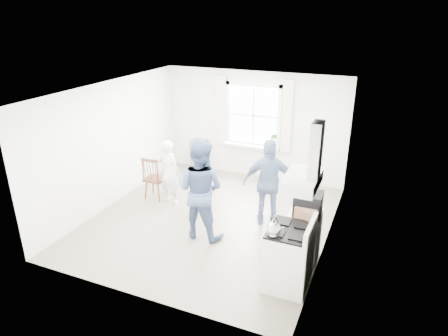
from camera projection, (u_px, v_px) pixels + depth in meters
room_shell at (210, 159)px, 7.50m from camera, size 4.62×5.12×2.64m
window_assembly at (253, 119)px, 9.53m from camera, size 1.88×0.24×1.70m
range_hood at (307, 171)px, 5.37m from camera, size 0.45×0.76×0.94m
shelf_unit at (199, 155)px, 10.34m from camera, size 0.40×0.30×0.80m
gas_stove at (289, 257)px, 5.96m from camera, size 0.68×0.76×1.12m
kettle at (274, 229)px, 5.61m from camera, size 0.21×0.21×0.30m
low_cabinet at (303, 237)px, 6.55m from camera, size 0.50×0.55×0.90m
stereo_stack at (308, 204)px, 6.25m from camera, size 0.43×0.39×0.38m
cardboard_box at (307, 214)px, 6.12m from camera, size 0.37×0.31×0.20m
windsor_chair_a at (152, 174)px, 8.62m from camera, size 0.43×0.42×0.98m
windsor_chair_b at (199, 188)px, 8.15m from camera, size 0.38×0.37×0.86m
person_left at (169, 172)px, 8.46m from camera, size 0.59×0.59×1.41m
person_mid at (200, 190)px, 7.11m from camera, size 0.94×0.94×1.85m
person_right at (269, 183)px, 7.56m from camera, size 1.26×1.26×1.71m
potted_plant at (273, 140)px, 9.42m from camera, size 0.20×0.20×0.35m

